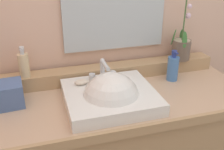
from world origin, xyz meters
TOP-DOWN VIEW (x-y plane):
  - back_ledge at (0.00, 0.21)m, footprint 1.32×0.10m
  - sink_basin at (-0.03, -0.06)m, footprint 0.42×0.39m
  - soap_bar at (-0.15, 0.06)m, footprint 0.07×0.04m
  - potted_plant at (0.47, 0.19)m, footprint 0.12×0.12m
  - soap_dispenser at (-0.41, 0.19)m, footprint 0.05×0.06m
  - lotion_bottle at (0.37, 0.09)m, footprint 0.06×0.07m
  - tissue_box at (-0.49, 0.06)m, footprint 0.14×0.14m

SIDE VIEW (x-z plane):
  - sink_basin at x=-0.03m, z-range 0.76..1.05m
  - back_ledge at x=0.00m, z-range 0.89..0.96m
  - tissue_box at x=-0.49m, z-range 0.89..1.00m
  - soap_bar at x=-0.15m, z-range 0.94..0.97m
  - lotion_bottle at x=0.37m, z-range 0.87..1.05m
  - soap_dispenser at x=-0.41m, z-range 0.95..1.11m
  - potted_plant at x=0.47m, z-range 0.85..1.23m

